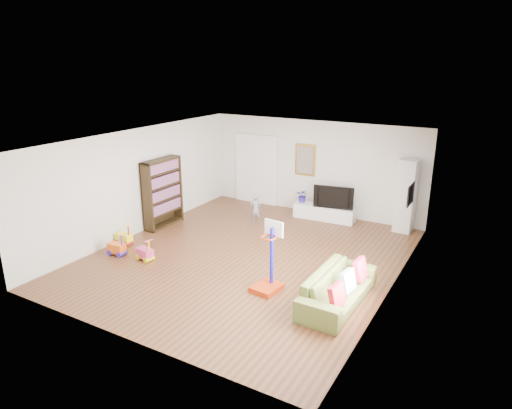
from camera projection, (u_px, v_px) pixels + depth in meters
The scene contains 25 objects.
floor at pixel (247, 257), 10.50m from camera, with size 6.50×7.50×0.00m, color brown.
ceiling at pixel (247, 140), 9.67m from camera, with size 6.50×7.50×0.00m, color white.
wall_back at pixel (314, 167), 13.18m from camera, with size 6.50×0.00×2.70m, color silver.
wall_front at pixel (122, 264), 6.99m from camera, with size 6.50×0.00×2.70m, color silver.
wall_left at pixel (138, 182), 11.63m from camera, with size 0.00×7.50×2.70m, color silver.
wall_right at pixel (396, 226), 8.55m from camera, with size 0.00×7.50×2.70m, color silver.
navy_accent at pixel (413, 184), 9.56m from camera, with size 0.01×3.20×1.70m, color black.
olive_wainscot at pixel (407, 243), 9.97m from camera, with size 0.01×3.20×1.00m, color brown.
doorway at pixel (256, 170), 14.14m from camera, with size 1.45×0.06×2.10m, color white.
painting_back at pixel (305, 160), 13.21m from camera, with size 0.62×0.06×0.92m, color gold.
artwork_right at pixel (411, 194), 9.84m from camera, with size 0.04×0.56×0.46m, color #7F3F8C.
media_console at pixel (324, 213), 12.87m from camera, with size 1.73×0.43×0.40m, color silver.
tall_cabinet at pixel (406, 196), 11.78m from camera, with size 0.45×0.45×1.93m, color white.
bookshelf at pixel (163, 193), 12.20m from camera, with size 0.33×1.26×1.84m, color black.
sofa at pixel (338, 288), 8.42m from camera, with size 2.11×0.83×0.62m, color #5E6D30.
basketball_hoop at pixel (267, 257), 8.76m from camera, with size 0.48×0.59×1.41m, color #AD2D0A.
ride_on_yellow at pixel (124, 234), 11.12m from camera, with size 0.39×0.24×0.52m, color #FFF417.
ride_on_orange at pixel (116, 244), 10.52m from camera, with size 0.40×0.24×0.53m, color orange.
ride_on_pink at pixel (145, 249), 10.26m from camera, with size 0.39×0.24×0.52m, color #D43A78.
child at pixel (256, 209), 12.51m from camera, with size 0.30×0.20×0.83m, color slate.
tv at pixel (334, 196), 12.58m from camera, with size 1.11×0.15×0.64m, color black.
vase_plant at pixel (303, 196), 13.09m from camera, with size 0.35×0.30×0.39m, color #261993.
pillow_left at pixel (337, 295), 7.80m from camera, with size 0.10×0.38×0.38m, color red.
pillow_center at pixel (348, 281), 8.29m from camera, with size 0.10×0.39×0.39m, color white.
pillow_right at pixel (360, 269), 8.77m from camera, with size 0.11×0.40×0.40m, color #D12442.
Camera 1 is at (4.96, -8.25, 4.35)m, focal length 32.00 mm.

